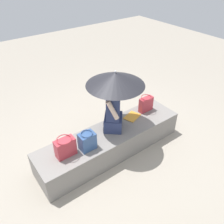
% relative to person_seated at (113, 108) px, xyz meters
% --- Properties ---
extents(ground_plane, '(14.00, 14.00, 0.00)m').
position_rel_person_seated_xyz_m(ground_plane, '(-0.10, -0.07, -0.81)').
color(ground_plane, '#9E9384').
extents(stone_bench, '(2.50, 0.62, 0.42)m').
position_rel_person_seated_xyz_m(stone_bench, '(-0.10, -0.07, -0.60)').
color(stone_bench, gray).
rests_on(stone_bench, ground).
extents(person_seated, '(0.46, 0.49, 0.90)m').
position_rel_person_seated_xyz_m(person_seated, '(0.00, 0.00, 0.00)').
color(person_seated, navy).
rests_on(person_seated, stone_bench).
extents(parasol, '(0.89, 0.89, 0.98)m').
position_rel_person_seated_xyz_m(parasol, '(0.07, 0.04, 0.46)').
color(parasol, '#B7B7BC').
rests_on(parasol, stone_bench).
extents(handbag_black, '(0.23, 0.17, 0.29)m').
position_rel_person_seated_xyz_m(handbag_black, '(-0.59, -0.16, -0.25)').
color(handbag_black, '#335184').
rests_on(handbag_black, stone_bench).
extents(tote_bag_canvas, '(0.28, 0.21, 0.30)m').
position_rel_person_seated_xyz_m(tote_bag_canvas, '(-0.90, -0.09, -0.24)').
color(tote_bag_canvas, '#B2333D').
rests_on(tote_bag_canvas, stone_bench).
extents(shoulder_bag_spare, '(0.26, 0.20, 0.29)m').
position_rel_person_seated_xyz_m(shoulder_bag_spare, '(0.76, 0.04, -0.25)').
color(shoulder_bag_spare, '#B2333D').
rests_on(shoulder_bag_spare, stone_bench).
extents(magazine, '(0.33, 0.28, 0.01)m').
position_rel_person_seated_xyz_m(magazine, '(0.44, 0.04, -0.38)').
color(magazine, gold).
rests_on(magazine, stone_bench).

